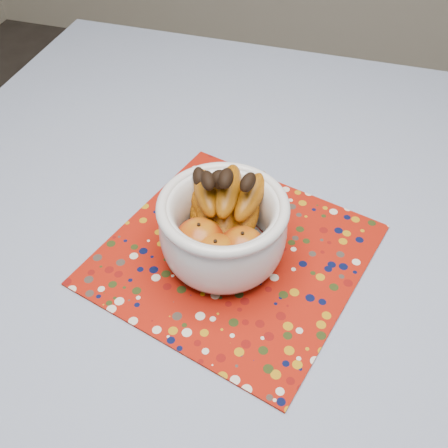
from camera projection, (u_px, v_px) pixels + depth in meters
name	position (u px, v px, depth m)	size (l,w,h in m)	color
table	(255.00, 287.00, 0.88)	(1.20, 1.20, 0.75)	brown
tablecloth	(257.00, 256.00, 0.82)	(1.32, 1.32, 0.01)	slate
placemat	(234.00, 254.00, 0.81)	(0.37, 0.37, 0.00)	#961408
fruit_bowl	(221.00, 222.00, 0.76)	(0.20, 0.20, 0.16)	silver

